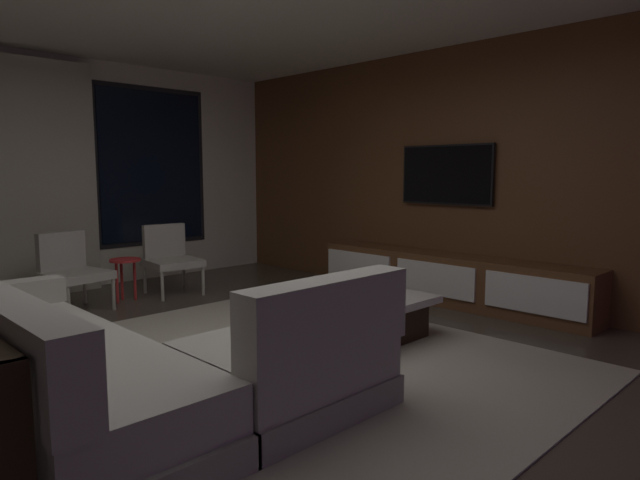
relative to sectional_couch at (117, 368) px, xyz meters
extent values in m
plane|color=#473D33|center=(0.93, 0.13, -0.29)|extent=(9.20, 9.20, 0.00)
cube|color=silver|center=(0.93, 3.79, 1.06)|extent=(6.60, 0.12, 2.70)
cube|color=black|center=(2.23, 3.73, 1.16)|extent=(1.52, 0.02, 2.02)
cube|color=black|center=(2.23, 3.71, 1.16)|extent=(1.40, 0.03, 1.90)
cube|color=brown|center=(3.99, 0.13, 1.06)|extent=(0.12, 7.80, 2.70)
cube|color=#ADA391|center=(1.28, 0.03, -0.28)|extent=(3.20, 3.80, 0.01)
cube|color=gray|center=(-0.24, 0.23, -0.20)|extent=(0.90, 2.50, 0.18)
cube|color=#B2ADA3|center=(-0.24, 0.23, 0.01)|extent=(0.86, 2.42, 0.24)
cube|color=gray|center=(0.74, -0.57, -0.20)|extent=(1.10, 0.90, 0.18)
cube|color=#B2ADA3|center=(0.74, -0.57, 0.01)|extent=(1.07, 0.86, 0.24)
cube|color=#B2ADA3|center=(0.74, -0.92, 0.33)|extent=(1.10, 0.20, 0.40)
cube|color=#B2A893|center=(-0.47, -0.07, 0.29)|extent=(0.10, 0.36, 0.36)
cube|color=black|center=(2.02, 0.15, -0.14)|extent=(1.00, 1.00, 0.30)
cube|color=white|center=(2.02, 0.15, 0.04)|extent=(1.16, 1.16, 0.06)
cube|color=#8CC456|center=(1.86, 0.26, 0.08)|extent=(0.29, 0.19, 0.03)
cube|color=#9069B1|center=(1.88, 0.24, 0.11)|extent=(0.21, 0.18, 0.02)
cube|color=teal|center=(1.89, 0.25, 0.14)|extent=(0.20, 0.14, 0.03)
cube|color=purple|center=(1.86, 0.25, 0.17)|extent=(0.28, 0.20, 0.03)
cylinder|color=#B2ADA0|center=(2.08, 2.36, -0.11)|extent=(0.04, 0.04, 0.36)
cylinder|color=#B2ADA0|center=(1.61, 2.42, -0.11)|extent=(0.04, 0.04, 0.36)
cylinder|color=#B2ADA0|center=(2.14, 2.86, -0.11)|extent=(0.04, 0.04, 0.36)
cylinder|color=#B2ADA0|center=(1.66, 2.91, -0.11)|extent=(0.04, 0.04, 0.36)
cube|color=#B2ADA3|center=(1.87, 2.64, 0.07)|extent=(0.60, 0.62, 0.08)
cube|color=#B2ADA3|center=(1.90, 2.88, 0.30)|extent=(0.49, 0.13, 0.38)
cylinder|color=#B2ADA0|center=(1.07, 2.41, -0.11)|extent=(0.04, 0.04, 0.36)
cylinder|color=#B2ADA0|center=(0.59, 2.33, -0.11)|extent=(0.04, 0.04, 0.36)
cylinder|color=#B2ADA0|center=(0.97, 2.90, -0.11)|extent=(0.04, 0.04, 0.36)
cylinder|color=#B2ADA0|center=(0.50, 2.82, -0.11)|extent=(0.04, 0.04, 0.36)
cube|color=#B2ADA3|center=(0.78, 2.61, 0.07)|extent=(0.63, 0.65, 0.08)
cube|color=#B2ADA3|center=(0.74, 2.85, 0.30)|extent=(0.49, 0.17, 0.38)
cylinder|color=red|center=(1.23, 2.68, -0.06)|extent=(0.03, 0.03, 0.46)
cylinder|color=red|center=(1.43, 2.68, -0.06)|extent=(0.03, 0.03, 0.46)
cylinder|color=red|center=(1.33, 2.78, -0.06)|extent=(0.03, 0.03, 0.46)
cylinder|color=red|center=(1.33, 2.68, 0.16)|extent=(0.32, 0.32, 0.02)
cube|color=brown|center=(3.71, 0.23, -0.03)|extent=(0.44, 3.10, 0.52)
cube|color=white|center=(3.48, -0.81, 0.00)|extent=(0.02, 0.93, 0.33)
cube|color=white|center=(3.48, 0.23, 0.00)|extent=(0.02, 0.93, 0.33)
cube|color=white|center=(3.48, 1.28, 0.00)|extent=(0.02, 0.93, 0.33)
cube|color=black|center=(3.66, -0.62, -0.17)|extent=(0.33, 0.68, 0.19)
cube|color=slate|center=(3.66, -0.88, -0.18)|extent=(0.03, 0.04, 0.16)
cube|color=#7C4F94|center=(3.66, -0.81, -0.18)|extent=(0.03, 0.04, 0.16)
cube|color=#9DB48F|center=(3.66, -0.73, -0.17)|extent=(0.03, 0.04, 0.18)
cube|color=#D88352|center=(3.66, -0.66, -0.19)|extent=(0.03, 0.04, 0.14)
cube|color=#50B0B5|center=(3.66, -0.58, -0.19)|extent=(0.03, 0.04, 0.15)
cube|color=#72CAC3|center=(3.66, -0.51, -0.19)|extent=(0.03, 0.04, 0.16)
cube|color=pink|center=(3.66, -0.43, -0.19)|extent=(0.03, 0.04, 0.14)
cube|color=#47BA5E|center=(3.66, -0.36, -0.19)|extent=(0.03, 0.04, 0.15)
cube|color=black|center=(3.88, 0.38, 1.06)|extent=(0.04, 1.10, 0.64)
cube|color=black|center=(3.88, 0.38, 1.06)|extent=(0.05, 1.06, 0.60)
camera|label=1|loc=(-1.29, -2.91, 1.08)|focal=31.08mm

